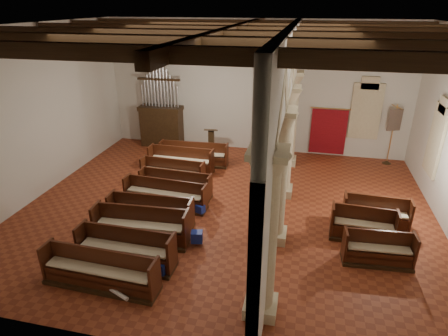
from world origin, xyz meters
TOP-DOWN VIEW (x-y plane):
  - floor at (0.00, 0.00)m, footprint 14.00×14.00m
  - ceiling at (0.00, 0.00)m, footprint 14.00×14.00m
  - wall_back at (0.00, 6.00)m, footprint 14.00×0.02m
  - wall_front at (0.00, -6.00)m, footprint 14.00×0.02m
  - wall_left at (-7.00, 0.00)m, footprint 0.02×12.00m
  - ceiling_beams at (0.00, 0.00)m, footprint 13.80×11.80m
  - arcade at (1.80, 0.00)m, footprint 0.90×11.90m
  - window_right_b at (6.98, 2.50)m, footprint 0.03×1.00m
  - window_back at (5.00, 5.98)m, footprint 1.00×0.03m
  - pipe_organ at (-4.50, 5.50)m, footprint 2.10×0.85m
  - lectern at (-1.73, 4.57)m, footprint 0.62×0.63m
  - dossal_curtain at (3.50, 5.92)m, footprint 1.80×0.07m
  - processional_banner at (6.16, 5.49)m, footprint 0.58×0.74m
  - hymnal_box_a at (-0.93, -3.83)m, footprint 0.35×0.31m
  - hymnal_box_b at (-0.40, -2.29)m, footprint 0.39×0.34m
  - hymnal_box_c at (-0.77, -0.62)m, footprint 0.34×0.32m
  - tube_heater_a at (-1.77, -4.80)m, footprint 0.95×0.47m
  - tube_heater_b at (-1.92, -2.68)m, footprint 1.01×0.27m
  - nave_pew_0 at (-2.25, -4.54)m, footprint 3.07×0.78m
  - nave_pew_1 at (-2.00, -3.60)m, footprint 2.72×0.76m
  - nave_pew_2 at (-2.06, -2.49)m, footprint 2.90×0.92m
  - nave_pew_3 at (-2.11, -1.64)m, footprint 2.75×0.81m
  - nave_pew_4 at (-2.13, -0.32)m, footprint 3.03×0.83m
  - nave_pew_5 at (-2.04, 0.51)m, footprint 2.73×0.75m
  - nave_pew_6 at (-2.50, 1.46)m, footprint 2.59×0.79m
  - nave_pew_7 at (-2.55, 2.62)m, footprint 2.78×0.76m
  - nave_pew_8 at (-2.25, 3.49)m, footprint 3.05×0.82m
  - aisle_pew_0 at (4.69, -2.01)m, footprint 1.90×0.76m
  - aisle_pew_1 at (4.41, -0.91)m, footprint 1.93×0.78m
  - aisle_pew_2 at (4.89, -0.08)m, footprint 2.05×0.75m

SIDE VIEW (x-z plane):
  - floor at x=0.00m, z-range 0.00..0.00m
  - tube_heater_a at x=-1.77m, z-range 0.11..0.21m
  - tube_heater_b at x=-1.92m, z-range 0.11..0.21m
  - hymnal_box_c at x=-0.77m, z-range 0.10..0.37m
  - hymnal_box_a at x=-0.93m, z-range 0.10..0.41m
  - hymnal_box_b at x=-0.40m, z-range 0.10..0.44m
  - nave_pew_5 at x=-2.04m, z-range -0.16..0.80m
  - aisle_pew_0 at x=4.69m, z-range -0.16..0.80m
  - nave_pew_4 at x=-2.13m, z-range -0.17..0.81m
  - nave_pew_6 at x=-2.50m, z-range -0.17..0.82m
  - nave_pew_8 at x=-2.25m, z-range -0.17..0.83m
  - nave_pew_0 at x=-2.25m, z-range -0.17..0.84m
  - aisle_pew_2 at x=4.89m, z-range -0.17..0.86m
  - nave_pew_3 at x=-2.11m, z-range -0.18..0.88m
  - aisle_pew_1 at x=4.41m, z-range -0.17..0.87m
  - nave_pew_7 at x=-2.55m, z-range -0.18..0.88m
  - nave_pew_1 at x=-2.00m, z-range -0.18..0.90m
  - nave_pew_2 at x=-2.06m, z-range -0.19..0.93m
  - lectern at x=-1.73m, z-range -0.12..1.31m
  - processional_banner at x=6.16m, z-range -0.51..2.18m
  - dossal_curtain at x=3.50m, z-range 0.08..2.25m
  - pipe_organ at x=-4.50m, z-range -0.83..3.57m
  - window_right_b at x=6.98m, z-range 1.10..3.30m
  - window_back at x=5.00m, z-range 1.10..3.30m
  - wall_back at x=0.00m, z-range 0.00..6.00m
  - wall_front at x=0.00m, z-range 0.00..6.00m
  - wall_left at x=-7.00m, z-range 0.00..6.00m
  - arcade at x=1.80m, z-range 0.56..6.56m
  - ceiling_beams at x=0.00m, z-range 5.67..5.97m
  - ceiling at x=0.00m, z-range 6.00..6.00m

